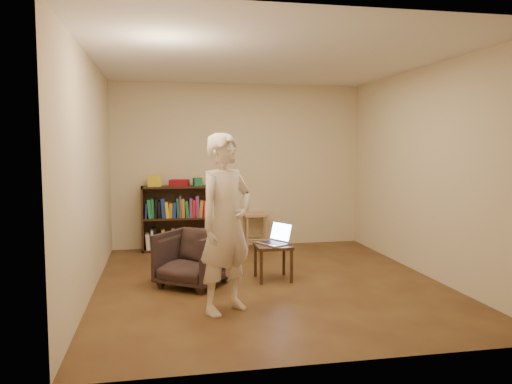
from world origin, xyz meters
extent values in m
plane|color=#452516|center=(0.00, 0.00, 0.00)|extent=(4.50, 4.50, 0.00)
plane|color=white|center=(0.00, 0.00, 2.60)|extent=(4.50, 4.50, 0.00)
plane|color=beige|center=(0.00, 2.25, 1.30)|extent=(4.00, 0.00, 4.00)
plane|color=beige|center=(-2.00, 0.00, 1.30)|extent=(0.00, 4.50, 4.50)
plane|color=beige|center=(2.00, 0.00, 1.30)|extent=(0.00, 4.50, 4.50)
cube|color=black|center=(-1.52, 2.08, 0.50)|extent=(0.03, 0.30, 1.00)
cube|color=black|center=(-0.35, 2.08, 0.50)|extent=(0.03, 0.30, 1.00)
cube|color=black|center=(-0.94, 2.22, 0.50)|extent=(1.20, 0.02, 1.00)
cube|color=black|center=(-0.94, 2.08, 0.01)|extent=(1.20, 0.30, 0.03)
cube|color=black|center=(-0.94, 2.08, 0.50)|extent=(1.14, 0.30, 0.03)
cube|color=black|center=(-0.94, 2.08, 0.98)|extent=(1.20, 0.30, 0.03)
cube|color=gold|center=(-1.34, 2.06, 1.08)|extent=(0.21, 0.16, 0.17)
cube|color=maroon|center=(-0.96, 2.10, 1.05)|extent=(0.33, 0.27, 0.10)
cube|color=#1E713E|center=(-0.68, 2.07, 1.06)|extent=(0.14, 0.14, 0.12)
cube|color=silver|center=(-0.42, 2.11, 1.04)|extent=(0.12, 0.12, 0.08)
cube|color=tan|center=(0.22, 2.03, 0.53)|extent=(0.38, 0.38, 0.04)
cylinder|color=tan|center=(0.07, 1.88, 0.26)|extent=(0.04, 0.04, 0.51)
cylinder|color=tan|center=(0.37, 1.88, 0.26)|extent=(0.04, 0.04, 0.51)
cylinder|color=tan|center=(0.07, 2.18, 0.26)|extent=(0.04, 0.04, 0.51)
cylinder|color=tan|center=(0.37, 2.18, 0.26)|extent=(0.04, 0.04, 0.51)
imported|color=#2D211E|center=(-0.90, 0.03, 0.32)|extent=(0.97, 0.97, 0.64)
cube|color=black|center=(0.08, 0.11, 0.41)|extent=(0.42, 0.42, 0.04)
cylinder|color=black|center=(-0.11, -0.07, 0.20)|extent=(0.04, 0.04, 0.39)
cylinder|color=black|center=(0.26, -0.07, 0.20)|extent=(0.04, 0.04, 0.39)
cylinder|color=black|center=(-0.11, 0.29, 0.20)|extent=(0.04, 0.04, 0.39)
cylinder|color=black|center=(0.26, 0.29, 0.20)|extent=(0.04, 0.04, 0.39)
cube|color=#AFAEB3|center=(0.07, 0.13, 0.44)|extent=(0.39, 0.43, 0.02)
cube|color=black|center=(0.07, 0.13, 0.45)|extent=(0.27, 0.32, 0.00)
cube|color=#AFAEB3|center=(0.20, 0.21, 0.57)|extent=(0.24, 0.34, 0.24)
cube|color=#B6D0FF|center=(0.20, 0.21, 0.57)|extent=(0.20, 0.29, 0.20)
imported|color=beige|center=(-0.63, -0.93, 0.87)|extent=(0.76, 0.70, 1.74)
camera|label=1|loc=(-1.25, -5.67, 1.62)|focal=35.00mm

